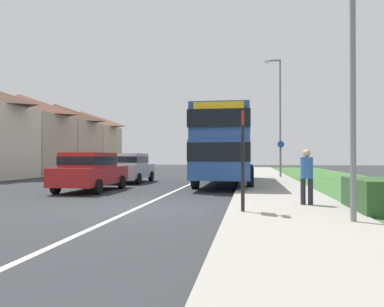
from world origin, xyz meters
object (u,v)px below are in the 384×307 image
parked_car_red (90,170)px  street_lamp_mid (279,111)px  pedestrian_at_stop (307,174)px  cycle_route_sign (281,157)px  parked_car_silver (130,167)px  bus_stop_sign (243,153)px  street_lamp_near (347,31)px  double_decker_bus (226,144)px

parked_car_red → street_lamp_mid: 15.43m
pedestrian_at_stop → cycle_route_sign: cycle_route_sign is taller
pedestrian_at_stop → cycle_route_sign: size_ratio=0.66×
parked_car_silver → bus_stop_sign: (6.56, -11.27, 0.63)m
street_lamp_mid → parked_car_red: bearing=-125.7°
street_lamp_near → cycle_route_sign: bearing=90.0°
double_decker_bus → cycle_route_sign: double_decker_bus is taller
cycle_route_sign → street_lamp_near: (-0.01, -17.48, 2.65)m
double_decker_bus → street_lamp_near: size_ratio=1.46×
street_lamp_mid → street_lamp_near: bearing=-90.0°
parked_car_red → street_lamp_near: size_ratio=0.63×
double_decker_bus → cycle_route_sign: size_ratio=4.11×
parked_car_silver → street_lamp_mid: size_ratio=0.50×
street_lamp_near → street_lamp_mid: bearing=90.0°
double_decker_bus → street_lamp_mid: (3.25, 7.32, 2.59)m
pedestrian_at_stop → street_lamp_mid: size_ratio=0.20×
parked_car_silver → cycle_route_sign: (8.75, 5.12, 0.52)m
street_lamp_near → parked_car_red: bearing=141.4°
street_lamp_near → street_lamp_mid: size_ratio=0.85×
pedestrian_at_stop → street_lamp_near: size_ratio=0.24×
double_decker_bus → parked_car_silver: (-5.49, 0.58, -1.23)m
double_decker_bus → parked_car_silver: 5.66m
street_lamp_near → double_decker_bus: bearing=105.4°
double_decker_bus → parked_car_silver: double_decker_bus is taller
bus_stop_sign → cycle_route_sign: bus_stop_sign is taller
parked_car_red → pedestrian_at_stop: 9.30m
parked_car_red → street_lamp_mid: street_lamp_mid is taller
parked_car_silver → double_decker_bus: bearing=-6.1°
double_decker_bus → parked_car_red: size_ratio=2.33×
double_decker_bus → pedestrian_at_stop: double_decker_bus is taller
parked_car_red → street_lamp_near: bearing=-38.6°
parked_car_silver → street_lamp_near: (8.74, -12.36, 3.17)m
double_decker_bus → bus_stop_sign: (1.06, -10.68, -0.60)m
bus_stop_sign → street_lamp_mid: 18.42m
parked_car_silver → street_lamp_mid: bearing=37.6°
street_lamp_near → street_lamp_mid: (0.01, 19.10, 0.66)m
bus_stop_sign → street_lamp_mid: bearing=83.1°
parked_car_red → pedestrian_at_stop: bearing=-27.2°
pedestrian_at_stop → street_lamp_mid: bearing=88.4°
street_lamp_mid → pedestrian_at_stop: bearing=-91.6°
bus_stop_sign → street_lamp_mid: (2.19, 18.01, 3.20)m
cycle_route_sign → street_lamp_mid: 3.68m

